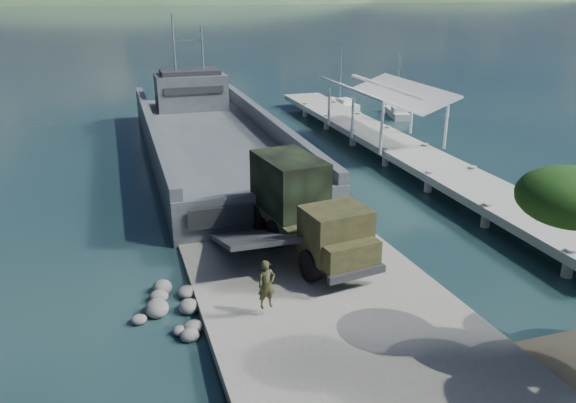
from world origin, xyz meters
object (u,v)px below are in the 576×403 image
(landing_craft, at_px, (212,146))
(sailboat_near, at_px, (397,113))
(military_truck, at_px, (303,207))
(soldier, at_px, (267,294))
(pier, at_px, (389,134))
(sailboat_far, at_px, (341,105))

(landing_craft, xyz_separation_m, sailboat_near, (20.75, 9.31, -0.56))
(landing_craft, bearing_deg, military_truck, -86.16)
(soldier, height_order, sailboat_near, sailboat_near)
(pier, xyz_separation_m, military_truck, (-12.28, -15.10, 0.94))
(military_truck, bearing_deg, sailboat_far, 56.61)
(pier, bearing_deg, military_truck, -129.12)
(landing_craft, xyz_separation_m, soldier, (-2.24, -23.72, 0.56))
(sailboat_near, bearing_deg, military_truck, -111.45)
(sailboat_near, height_order, sailboat_far, sailboat_far)
(soldier, distance_m, sailboat_far, 43.26)
(pier, xyz_separation_m, sailboat_near, (7.37, 12.47, -1.26))
(soldier, bearing_deg, sailboat_far, 56.05)
(sailboat_far, bearing_deg, pier, -110.61)
(soldier, xyz_separation_m, sailboat_near, (23.00, 33.03, -1.12))
(pier, distance_m, military_truck, 19.48)
(landing_craft, height_order, military_truck, landing_craft)
(pier, height_order, soldier, pier)
(pier, xyz_separation_m, soldier, (-15.63, -20.57, -0.14))
(pier, height_order, landing_craft, landing_craft)
(soldier, bearing_deg, military_truck, 50.88)
(pier, distance_m, sailboat_near, 14.54)
(landing_craft, bearing_deg, sailboat_far, 42.03)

